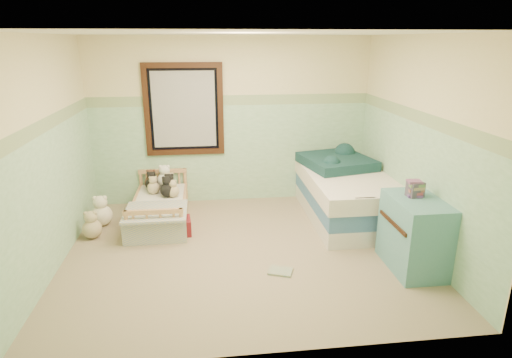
{
  "coord_description": "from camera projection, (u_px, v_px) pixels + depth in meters",
  "views": [
    {
      "loc": [
        -0.4,
        -4.66,
        2.44
      ],
      "look_at": [
        0.2,
        0.35,
        0.8
      ],
      "focal_mm": 30.13,
      "sensor_mm": 36.0,
      "label": 1
    }
  ],
  "objects": [
    {
      "name": "window_blinds",
      "position": [
        184.0,
        110.0,
        6.34
      ],
      "size": [
        0.92,
        0.01,
        1.12
      ],
      "primitive_type": "cube",
      "color": "beige",
      "rests_on": "window_frame"
    },
    {
      "name": "border_strip",
      "position": [
        231.0,
        100.0,
        6.39
      ],
      "size": [
        4.2,
        0.01,
        0.15
      ],
      "primitive_type": "cube",
      "color": "#3D693C",
      "rests_on": "wall_back"
    },
    {
      "name": "extra_plush_2",
      "position": [
        173.0,
        191.0,
        6.07
      ],
      "size": [
        0.17,
        0.17,
        0.17
      ],
      "primitive_type": "sphere",
      "color": "tan",
      "rests_on": "toddler_mattress"
    },
    {
      "name": "teal_blanket",
      "position": [
        336.0,
        161.0,
        6.3
      ],
      "size": [
        1.09,
        1.13,
        0.14
      ],
      "primitive_type": "cube",
      "rotation": [
        0.0,
        0.0,
        0.23
      ],
      "color": "#0A2F2F",
      "rests_on": "twin_mattress"
    },
    {
      "name": "ceiling",
      "position": [
        241.0,
        32.0,
        4.42
      ],
      "size": [
        4.2,
        3.6,
        0.02
      ],
      "primitive_type": "cube",
      "color": "white",
      "rests_on": "wall_back"
    },
    {
      "name": "plush_bed_brown",
      "position": [
        152.0,
        182.0,
        6.39
      ],
      "size": [
        0.2,
        0.2,
        0.2
      ],
      "primitive_type": "sphere",
      "color": "brown",
      "rests_on": "toddler_mattress"
    },
    {
      "name": "toddler_mattress",
      "position": [
        159.0,
        204.0,
        5.99
      ],
      "size": [
        0.67,
        1.4,
        0.12
      ],
      "primitive_type": "cube",
      "color": "white",
      "rests_on": "toddler_bed_frame"
    },
    {
      "name": "wall_back",
      "position": [
        231.0,
        122.0,
        6.51
      ],
      "size": [
        4.2,
        0.04,
        2.5
      ],
      "primitive_type": "cube",
      "color": "beige",
      "rests_on": "floor"
    },
    {
      "name": "floor",
      "position": [
        243.0,
        252.0,
        5.2
      ],
      "size": [
        4.2,
        3.6,
        0.02
      ],
      "primitive_type": "cube",
      "color": "#75644D",
      "rests_on": "ground"
    },
    {
      "name": "plush_bed_white",
      "position": [
        165.0,
        181.0,
        6.41
      ],
      "size": [
        0.24,
        0.24,
        0.24
      ],
      "primitive_type": "sphere",
      "color": "white",
      "rests_on": "toddler_mattress"
    },
    {
      "name": "toddler_bed_frame",
      "position": [
        160.0,
        214.0,
        6.04
      ],
      "size": [
        0.73,
        1.46,
        0.19
      ],
      "primitive_type": "cube",
      "color": "#9E6D47",
      "rests_on": "floor"
    },
    {
      "name": "patchwork_quilt",
      "position": [
        156.0,
        212.0,
        5.54
      ],
      "size": [
        0.79,
        0.73,
        0.03
      ],
      "primitive_type": "cube",
      "color": "#6E89B3",
      "rests_on": "toddler_mattress"
    },
    {
      "name": "plush_bed_tan",
      "position": [
        154.0,
        188.0,
        6.2
      ],
      "size": [
        0.18,
        0.18,
        0.18
      ],
      "primitive_type": "sphere",
      "color": "tan",
      "rests_on": "toddler_mattress"
    },
    {
      "name": "wall_right",
      "position": [
        419.0,
        145.0,
        5.05
      ],
      "size": [
        0.04,
        3.6,
        2.5
      ],
      "primitive_type": "cube",
      "color": "beige",
      "rests_on": "floor"
    },
    {
      "name": "twin_mattress",
      "position": [
        345.0,
        179.0,
        6.08
      ],
      "size": [
        1.1,
        2.15,
        0.22
      ],
      "primitive_type": "cube",
      "color": "white",
      "rests_on": "twin_boxspring"
    },
    {
      "name": "plush_floor_tan",
      "position": [
        92.0,
        229.0,
        5.51
      ],
      "size": [
        0.25,
        0.25,
        0.25
      ],
      "primitive_type": "sphere",
      "color": "tan",
      "rests_on": "floor"
    },
    {
      "name": "red_pillow",
      "position": [
        178.0,
        226.0,
        5.62
      ],
      "size": [
        0.36,
        0.33,
        0.21
      ],
      "primitive_type": "cube",
      "rotation": [
        0.0,
        0.0,
        0.09
      ],
      "color": "#A1040E",
      "rests_on": "floor"
    },
    {
      "name": "extra_plush_0",
      "position": [
        168.0,
        190.0,
        6.07
      ],
      "size": [
        0.21,
        0.21,
        0.21
      ],
      "primitive_type": "sphere",
      "color": "black",
      "rests_on": "toddler_mattress"
    },
    {
      "name": "book_stack",
      "position": [
        415.0,
        189.0,
        4.64
      ],
      "size": [
        0.18,
        0.16,
        0.16
      ],
      "primitive_type": "cube",
      "rotation": [
        0.0,
        0.0,
        0.19
      ],
      "color": "brown",
      "rests_on": "dresser"
    },
    {
      "name": "wainscot_mint",
      "position": [
        232.0,
        154.0,
        6.65
      ],
      "size": [
        4.2,
        0.01,
        1.5
      ],
      "primitive_type": "cube",
      "color": "#80B187",
      "rests_on": "floor"
    },
    {
      "name": "twin_bed_frame",
      "position": [
        343.0,
        208.0,
        6.22
      ],
      "size": [
        1.05,
        2.11,
        0.22
      ],
      "primitive_type": "cube",
      "color": "silver",
      "rests_on": "floor"
    },
    {
      "name": "wall_left",
      "position": [
        46.0,
        157.0,
        4.57
      ],
      "size": [
        0.04,
        3.6,
        2.5
      ],
      "primitive_type": "cube",
      "color": "beige",
      "rests_on": "floor"
    },
    {
      "name": "dresser",
      "position": [
        414.0,
        234.0,
        4.7
      ],
      "size": [
        0.51,
        0.81,
        0.81
      ],
      "primitive_type": "cube",
      "color": "teal",
      "rests_on": "floor"
    },
    {
      "name": "window_frame",
      "position": [
        184.0,
        110.0,
        6.33
      ],
      "size": [
        1.16,
        0.06,
        1.36
      ],
      "primitive_type": "cube",
      "color": "black",
      "rests_on": "wall_back"
    },
    {
      "name": "wall_front",
      "position": [
        264.0,
        212.0,
        3.11
      ],
      "size": [
        4.2,
        0.04,
        2.5
      ],
      "primitive_type": "cube",
      "color": "beige",
      "rests_on": "floor"
    },
    {
      "name": "extra_plush_1",
      "position": [
        170.0,
        185.0,
        6.28
      ],
      "size": [
        0.2,
        0.2,
        0.2
      ],
      "primitive_type": "sphere",
      "color": "tan",
      "rests_on": "toddler_mattress"
    },
    {
      "name": "extra_plush_3",
      "position": [
        152.0,
        184.0,
        6.35
      ],
      "size": [
        0.19,
        0.19,
        0.19
      ],
      "primitive_type": "sphere",
      "color": "black",
      "rests_on": "toddler_mattress"
    },
    {
      "name": "plush_floor_cream",
      "position": [
        102.0,
        215.0,
        5.88
      ],
      "size": [
        0.29,
        0.29,
        0.29
      ],
      "primitive_type": "sphere",
      "color": "#F2E8CB",
      "rests_on": "floor"
    },
    {
      "name": "floor_book",
      "position": [
        281.0,
        271.0,
        4.72
      ],
      "size": [
        0.31,
        0.27,
        0.02
      ],
      "primitive_type": "cube",
      "rotation": [
        0.0,
        0.0,
        -0.37
      ],
      "color": "gold",
      "rests_on": "floor"
    },
    {
      "name": "plush_bed_dark",
      "position": [
        170.0,
        187.0,
        6.22
      ],
      "size": [
        0.2,
        0.2,
        0.2
      ],
      "primitive_type": "sphere",
      "color": "black",
      "rests_on": "toddler_mattress"
    },
    {
      "name": "twin_boxspring",
      "position": [
        344.0,
        194.0,
        6.15
      ],
      "size": [
        1.05,
        2.11,
        0.22
      ],
      "primitive_type": "cube",
      "color": "#2C4E87",
      "rests_on": "twin_bed_frame"
    }
  ]
}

